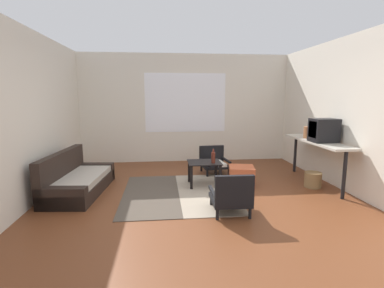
{
  "coord_description": "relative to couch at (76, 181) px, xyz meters",
  "views": [
    {
      "loc": [
        -0.62,
        -4.35,
        1.68
      ],
      "look_at": [
        -0.08,
        0.67,
        0.83
      ],
      "focal_mm": 27.17,
      "sensor_mm": 36.0,
      "label": 1
    }
  ],
  "objects": [
    {
      "name": "side_wall_right",
      "position": [
        4.76,
        -0.4,
        1.13
      ],
      "size": [
        0.12,
        6.6,
        2.7
      ],
      "primitive_type": "cube",
      "color": "silver",
      "rests_on": "ground"
    },
    {
      "name": "ground_plane",
      "position": [
        2.1,
        -0.7,
        -0.22
      ],
      "size": [
        7.8,
        7.8,
        0.0
      ],
      "primitive_type": "plane",
      "color": "brown"
    },
    {
      "name": "armchair_by_window",
      "position": [
        2.62,
        1.09,
        0.04
      ],
      "size": [
        0.62,
        0.62,
        0.57
      ],
      "color": "black",
      "rests_on": "ground"
    },
    {
      "name": "side_wall_left",
      "position": [
        -0.56,
        -0.4,
        1.13
      ],
      "size": [
        0.12,
        6.6,
        2.7
      ],
      "primitive_type": "cube",
      "color": "silver",
      "rests_on": "ground"
    },
    {
      "name": "clay_vase",
      "position": [
        4.42,
        0.38,
        0.75
      ],
      "size": [
        0.25,
        0.25,
        0.35
      ],
      "color": "#935B38",
      "rests_on": "console_shelf"
    },
    {
      "name": "far_wall_with_window",
      "position": [
        2.1,
        2.36,
        1.14
      ],
      "size": [
        5.6,
        0.13,
        2.7
      ],
      "color": "silver",
      "rests_on": "ground"
    },
    {
      "name": "armchair_striped_foreground",
      "position": [
        2.45,
        -1.19,
        0.06
      ],
      "size": [
        0.55,
        0.63,
        0.62
      ],
      "color": "black",
      "rests_on": "ground"
    },
    {
      "name": "ottoman_orange",
      "position": [
        2.97,
        0.1,
        -0.04
      ],
      "size": [
        0.54,
        0.54,
        0.36
      ],
      "primitive_type": "cube",
      "rotation": [
        0.0,
        0.0,
        -0.19
      ],
      "color": "#BC5633",
      "rests_on": "ground"
    },
    {
      "name": "console_shelf",
      "position": [
        4.42,
        0.09,
        0.54
      ],
      "size": [
        0.45,
        1.87,
        0.84
      ],
      "color": "beige",
      "rests_on": "ground"
    },
    {
      "name": "coffee_table",
      "position": [
        2.27,
        0.18,
        0.14
      ],
      "size": [
        0.61,
        0.52,
        0.45
      ],
      "color": "black",
      "rests_on": "ground"
    },
    {
      "name": "crt_television",
      "position": [
        4.42,
        -0.09,
        0.84
      ],
      "size": [
        0.44,
        0.36,
        0.43
      ],
      "color": "black",
      "rests_on": "console_shelf"
    },
    {
      "name": "glass_bottle",
      "position": [
        2.42,
        0.08,
        0.34
      ],
      "size": [
        0.07,
        0.07,
        0.26
      ],
      "color": "#5B2319",
      "rests_on": "coffee_table"
    },
    {
      "name": "area_rug",
      "position": [
        1.76,
        -0.22,
        -0.21
      ],
      "size": [
        1.9,
        2.17,
        0.01
      ],
      "color": "#4C4238",
      "rests_on": "ground"
    },
    {
      "name": "couch",
      "position": [
        0.0,
        0.0,
        0.0
      ],
      "size": [
        0.91,
        1.78,
        0.72
      ],
      "color": "black",
      "rests_on": "ground"
    },
    {
      "name": "wicker_basket",
      "position": [
        4.25,
        -0.14,
        -0.08
      ],
      "size": [
        0.3,
        0.3,
        0.28
      ],
      "primitive_type": "cylinder",
      "color": "olive",
      "rests_on": "ground"
    }
  ]
}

